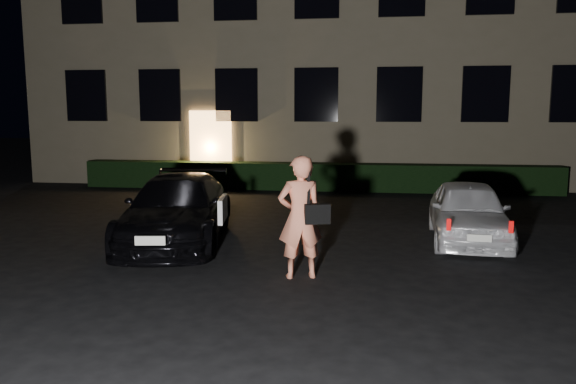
# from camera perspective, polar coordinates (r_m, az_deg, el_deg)

# --- Properties ---
(ground) EXTENTS (80.00, 80.00, 0.00)m
(ground) POSITION_cam_1_polar(r_m,az_deg,el_deg) (7.75, -4.67, -10.67)
(ground) COLOR black
(ground) RESTS_ON ground
(building) EXTENTS (20.00, 8.11, 12.00)m
(building) POSITION_cam_1_polar(r_m,az_deg,el_deg) (22.46, 3.91, 17.22)
(building) COLOR #6C634D
(building) RESTS_ON ground
(hedge) EXTENTS (15.00, 0.70, 0.85)m
(hedge) POSITION_cam_1_polar(r_m,az_deg,el_deg) (17.84, 2.70, 1.58)
(hedge) COLOR black
(hedge) RESTS_ON ground
(sedan) EXTENTS (2.40, 4.58, 1.27)m
(sedan) POSITION_cam_1_polar(r_m,az_deg,el_deg) (10.96, -11.15, -1.74)
(sedan) COLOR black
(sedan) RESTS_ON ground
(hatch) EXTENTS (1.59, 3.52, 1.17)m
(hatch) POSITION_cam_1_polar(r_m,az_deg,el_deg) (11.33, 17.84, -1.90)
(hatch) COLOR white
(hatch) RESTS_ON ground
(man) EXTENTS (0.85, 0.63, 1.86)m
(man) POSITION_cam_1_polar(r_m,az_deg,el_deg) (8.40, 1.30, -2.55)
(man) COLOR #E6805F
(man) RESTS_ON ground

